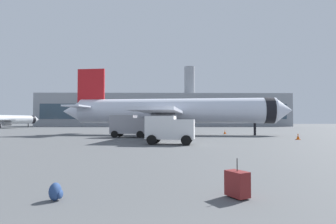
{
  "coord_description": "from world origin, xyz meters",
  "views": [
    {
      "loc": [
        0.38,
        -2.09,
        2.15
      ],
      "look_at": [
        0.91,
        24.13,
        3.0
      ],
      "focal_mm": 29.36,
      "sensor_mm": 36.0,
      "label": 1
    }
  ],
  "objects_px": {
    "service_truck": "(129,125)",
    "rolling_suitcase": "(237,184)",
    "airplane_taxiing": "(2,119)",
    "traveller_backpack": "(56,192)",
    "airplane_at_gate": "(173,111)",
    "safety_cone_mid": "(298,136)",
    "safety_cone_near": "(225,132)",
    "cargo_van": "(170,128)"
  },
  "relations": [
    {
      "from": "safety_cone_near",
      "to": "traveller_backpack",
      "type": "relative_size",
      "value": 1.49
    },
    {
      "from": "safety_cone_mid",
      "to": "airplane_at_gate",
      "type": "bearing_deg",
      "value": 141.21
    },
    {
      "from": "airplane_taxiing",
      "to": "rolling_suitcase",
      "type": "bearing_deg",
      "value": -56.39
    },
    {
      "from": "service_truck",
      "to": "traveller_backpack",
      "type": "bearing_deg",
      "value": -87.04
    },
    {
      "from": "traveller_backpack",
      "to": "service_truck",
      "type": "bearing_deg",
      "value": 92.96
    },
    {
      "from": "airplane_taxiing",
      "to": "safety_cone_near",
      "type": "relative_size",
      "value": 31.73
    },
    {
      "from": "safety_cone_near",
      "to": "rolling_suitcase",
      "type": "height_order",
      "value": "rolling_suitcase"
    },
    {
      "from": "airplane_taxiing",
      "to": "safety_cone_mid",
      "type": "bearing_deg",
      "value": -39.74
    },
    {
      "from": "cargo_van",
      "to": "traveller_backpack",
      "type": "height_order",
      "value": "cargo_van"
    },
    {
      "from": "cargo_van",
      "to": "service_truck",
      "type": "bearing_deg",
      "value": 114.91
    },
    {
      "from": "airplane_taxiing",
      "to": "safety_cone_near",
      "type": "height_order",
      "value": "airplane_taxiing"
    },
    {
      "from": "cargo_van",
      "to": "safety_cone_near",
      "type": "height_order",
      "value": "cargo_van"
    },
    {
      "from": "airplane_at_gate",
      "to": "safety_cone_mid",
      "type": "height_order",
      "value": "airplane_at_gate"
    },
    {
      "from": "airplane_at_gate",
      "to": "service_truck",
      "type": "height_order",
      "value": "airplane_at_gate"
    },
    {
      "from": "cargo_van",
      "to": "rolling_suitcase",
      "type": "relative_size",
      "value": 4.25
    },
    {
      "from": "service_truck",
      "to": "safety_cone_mid",
      "type": "relative_size",
      "value": 6.77
    },
    {
      "from": "airplane_at_gate",
      "to": "cargo_van",
      "type": "xyz_separation_m",
      "value": [
        -1.0,
        -17.07,
        -2.21
      ]
    },
    {
      "from": "service_truck",
      "to": "safety_cone_mid",
      "type": "xyz_separation_m",
      "value": [
        19.89,
        -4.87,
        -1.24
      ]
    },
    {
      "from": "safety_cone_near",
      "to": "safety_cone_mid",
      "type": "distance_m",
      "value": 14.9
    },
    {
      "from": "service_truck",
      "to": "rolling_suitcase",
      "type": "relative_size",
      "value": 4.64
    },
    {
      "from": "service_truck",
      "to": "traveller_backpack",
      "type": "distance_m",
      "value": 28.61
    },
    {
      "from": "airplane_at_gate",
      "to": "rolling_suitcase",
      "type": "bearing_deg",
      "value": -89.28
    },
    {
      "from": "service_truck",
      "to": "rolling_suitcase",
      "type": "distance_m",
      "value": 29.12
    },
    {
      "from": "airplane_taxiing",
      "to": "safety_cone_near",
      "type": "bearing_deg",
      "value": -33.84
    },
    {
      "from": "cargo_van",
      "to": "airplane_at_gate",
      "type": "bearing_deg",
      "value": 86.65
    },
    {
      "from": "airplane_at_gate",
      "to": "safety_cone_near",
      "type": "xyz_separation_m",
      "value": [
        8.65,
        2.8,
        -3.3
      ]
    },
    {
      "from": "traveller_backpack",
      "to": "rolling_suitcase",
      "type": "bearing_deg",
      "value": 1.91
    },
    {
      "from": "service_truck",
      "to": "rolling_suitcase",
      "type": "bearing_deg",
      "value": -77.2
    },
    {
      "from": "airplane_taxiing",
      "to": "traveller_backpack",
      "type": "bearing_deg",
      "value": -59.07
    },
    {
      "from": "airplane_taxiing",
      "to": "rolling_suitcase",
      "type": "relative_size",
      "value": 20.7
    },
    {
      "from": "airplane_at_gate",
      "to": "rolling_suitcase",
      "type": "height_order",
      "value": "airplane_at_gate"
    },
    {
      "from": "rolling_suitcase",
      "to": "airplane_taxiing",
      "type": "bearing_deg",
      "value": 123.61
    },
    {
      "from": "airplane_taxiing",
      "to": "safety_cone_near",
      "type": "xyz_separation_m",
      "value": [
        59.73,
        -40.06,
        -2.24
      ]
    },
    {
      "from": "rolling_suitcase",
      "to": "traveller_backpack",
      "type": "distance_m",
      "value": 4.97
    },
    {
      "from": "rolling_suitcase",
      "to": "cargo_van",
      "type": "bearing_deg",
      "value": 94.67
    },
    {
      "from": "airplane_taxiing",
      "to": "service_truck",
      "type": "bearing_deg",
      "value": -47.48
    },
    {
      "from": "traveller_backpack",
      "to": "safety_cone_near",
      "type": "bearing_deg",
      "value": 70.69
    },
    {
      "from": "airplane_at_gate",
      "to": "traveller_backpack",
      "type": "relative_size",
      "value": 74.47
    },
    {
      "from": "cargo_van",
      "to": "airplane_taxiing",
      "type": "bearing_deg",
      "value": 129.88
    },
    {
      "from": "rolling_suitcase",
      "to": "traveller_backpack",
      "type": "relative_size",
      "value": 2.29
    },
    {
      "from": "airplane_at_gate",
      "to": "rolling_suitcase",
      "type": "distance_m",
      "value": 34.82
    },
    {
      "from": "service_truck",
      "to": "airplane_taxiing",
      "type": "bearing_deg",
      "value": 132.52
    }
  ]
}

